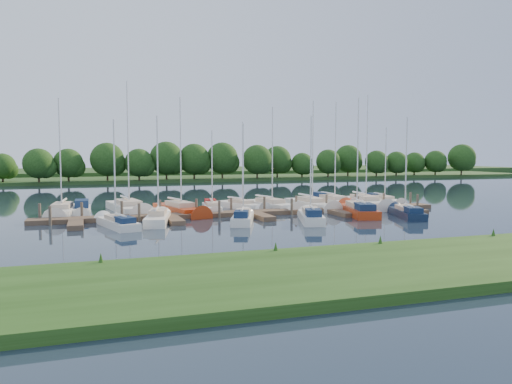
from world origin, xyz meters
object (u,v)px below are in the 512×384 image
object	(u,v)px
dock	(254,214)
sailboat_s_2	(243,219)
sailboat_n_0	(62,212)
motorboat	(82,210)
sailboat_n_5	(241,206)

from	to	relation	value
dock	sailboat_s_2	bearing A→B (deg)	-120.30
dock	sailboat_n_0	distance (m)	18.46
dock	sailboat_n_0	size ratio (longest dim) A/B	3.46
motorboat	sailboat_s_2	distance (m)	17.15
motorboat	sailboat_s_2	xyz separation A→B (m)	(13.14, -11.01, -0.02)
sailboat_s_2	sailboat_n_0	bearing A→B (deg)	166.21
sailboat_n_5	sailboat_s_2	xyz separation A→B (m)	(-3.03, -10.29, 0.07)
motorboat	sailboat_s_2	bearing A→B (deg)	140.89
sailboat_n_0	sailboat_n_5	xyz separation A→B (m)	(17.95, -0.18, -0.01)
sailboat_n_0	motorboat	bearing A→B (deg)	-157.54
motorboat	sailboat_n_5	size ratio (longest dim) A/B	0.58
dock	sailboat_n_5	size ratio (longest dim) A/B	4.20
sailboat_n_0	sailboat_n_5	world-z (taller)	sailboat_n_0
sailboat_n_0	motorboat	xyz separation A→B (m)	(1.77, 0.54, 0.08)
dock	motorboat	world-z (taller)	motorboat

